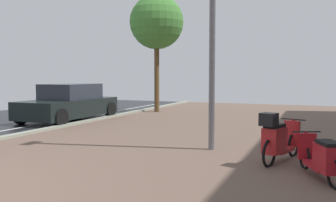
{
  "coord_description": "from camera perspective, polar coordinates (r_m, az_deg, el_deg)",
  "views": [
    {
      "loc": [
        5.49,
        -2.57,
        1.72
      ],
      "look_at": [
        2.75,
        4.07,
        1.22
      ],
      "focal_mm": 38.69,
      "sensor_mm": 36.0,
      "label": 1
    }
  ],
  "objects": [
    {
      "name": "scooter_far",
      "position": [
        6.54,
        23.13,
        -8.24
      ],
      "size": [
        0.84,
        1.58,
        0.73
      ],
      "color": "black",
      "rests_on": "ground"
    },
    {
      "name": "scooter_extra",
      "position": [
        7.5,
        16.94,
        -5.77
      ],
      "size": [
        0.8,
        1.68,
        1.05
      ],
      "color": "black",
      "rests_on": "ground"
    },
    {
      "name": "parked_car_far",
      "position": [
        14.55,
        -15.26,
        -0.37
      ],
      "size": [
        1.94,
        4.22,
        1.41
      ],
      "color": "black",
      "rests_on": "ground"
    },
    {
      "name": "street_tree",
      "position": [
        17.52,
        -1.8,
        12.23
      ],
      "size": [
        2.56,
        2.56,
        5.54
      ],
      "color": "brown",
      "rests_on": "ground"
    }
  ]
}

